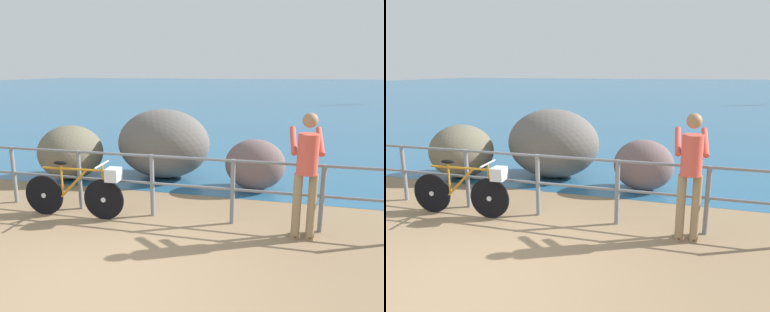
# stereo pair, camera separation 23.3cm
# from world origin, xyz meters

# --- Properties ---
(ground_plane) EXTENTS (120.00, 120.00, 0.10)m
(ground_plane) POSITION_xyz_m (0.00, 20.00, -0.05)
(ground_plane) COLOR #846B4C
(sea_surface) EXTENTS (120.00, 90.00, 0.01)m
(sea_surface) POSITION_xyz_m (0.00, 48.32, 0.00)
(sea_surface) COLOR #285B7F
(sea_surface) RESTS_ON ground_plane
(promenade_railing) EXTENTS (7.84, 0.07, 1.02)m
(promenade_railing) POSITION_xyz_m (0.00, 2.18, 0.63)
(promenade_railing) COLOR slate
(promenade_railing) RESTS_ON ground_plane
(bicycle) EXTENTS (1.70, 0.48, 0.92)m
(bicycle) POSITION_xyz_m (-1.06, 1.83, 0.46)
(bicycle) COLOR black
(bicycle) RESTS_ON ground_plane
(person_at_railing) EXTENTS (0.47, 0.65, 1.78)m
(person_at_railing) POSITION_xyz_m (2.33, 1.90, 0.99)
(person_at_railing) COLOR #8C7251
(person_at_railing) RESTS_ON ground_plane
(breakwater_boulder_main) EXTENTS (2.03, 1.53, 1.50)m
(breakwater_boulder_main) POSITION_xyz_m (-0.53, 4.37, 0.75)
(breakwater_boulder_main) COLOR #605B56
(breakwater_boulder_main) RESTS_ON ground
(breakwater_boulder_left) EXTENTS (1.38, 1.38, 1.16)m
(breakwater_boulder_left) POSITION_xyz_m (-2.46, 3.81, 0.58)
(breakwater_boulder_left) COLOR #645E4B
(breakwater_boulder_left) RESTS_ON ground
(breakwater_boulder_right) EXTENTS (1.18, 0.91, 1.01)m
(breakwater_boulder_right) POSITION_xyz_m (1.49, 3.98, 0.50)
(breakwater_boulder_right) COLOR #685454
(breakwater_boulder_right) RESTS_ON ground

